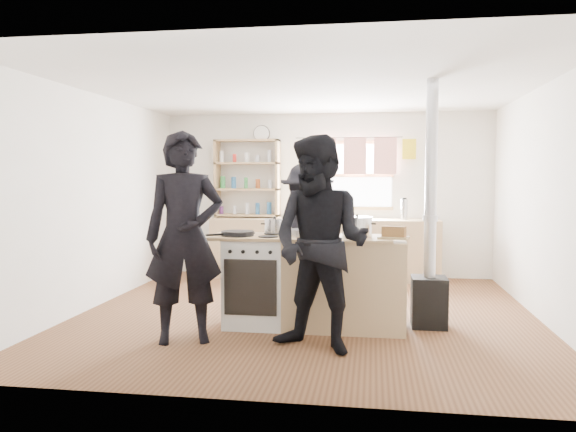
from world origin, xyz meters
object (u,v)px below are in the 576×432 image
object	(u,v)px
thermos	(404,209)
cooking_island	(314,282)
person_near_left	(184,237)
bread_board	(394,233)
skillet_greens	(238,233)
person_near_right	(320,244)
stockpot_counter	(357,227)
roast_tray	(308,232)
stockpot_stove	(275,226)
person_far	(307,236)
flue_heater	(430,264)

from	to	relation	value
thermos	cooking_island	world-z (taller)	thermos
person_near_left	bread_board	bearing A→B (deg)	-3.92
skillet_greens	person_near_right	xyz separation A→B (m)	(0.91, -0.70, -0.01)
stockpot_counter	roast_tray	bearing A→B (deg)	174.04
roast_tray	stockpot_stove	distance (m)	0.40
stockpot_stove	person_far	world-z (taller)	person_far
stockpot_stove	bread_board	bearing A→B (deg)	-14.25
bread_board	person_near_left	bearing A→B (deg)	-163.44
cooking_island	roast_tray	distance (m)	0.51
flue_heater	person_near_left	xyz separation A→B (m)	(-2.29, -0.87, 0.33)
bread_board	cooking_island	bearing A→B (deg)	172.34
cooking_island	stockpot_counter	distance (m)	0.71
thermos	stockpot_counter	distance (m)	2.82
roast_tray	bread_board	world-z (taller)	bread_board
stockpot_stove	thermos	bearing A→B (deg)	60.03
flue_heater	thermos	bearing A→B (deg)	92.71
stockpot_counter	bread_board	world-z (taller)	stockpot_counter
cooking_island	stockpot_stove	world-z (taller)	stockpot_stove
skillet_greens	roast_tray	distance (m)	0.72
stockpot_stove	person_near_left	bearing A→B (deg)	-127.92
bread_board	person_near_right	distance (m)	0.94
flue_heater	person_far	bearing A→B (deg)	153.44
stockpot_counter	person_near_right	world-z (taller)	person_near_right
thermos	skillet_greens	xyz separation A→B (m)	(-1.81, -2.85, -0.09)
skillet_greens	bread_board	size ratio (longest dim) A/B	1.46
thermos	flue_heater	xyz separation A→B (m)	(0.12, -2.57, -0.40)
roast_tray	flue_heater	distance (m)	1.28
skillet_greens	roast_tray	xyz separation A→B (m)	(0.70, 0.14, 0.01)
person_near_left	person_near_right	size ratio (longest dim) A/B	1.03
flue_heater	person_near_right	world-z (taller)	flue_heater
thermos	person_near_right	world-z (taller)	person_near_right
stockpot_stove	person_near_right	distance (m)	1.14
thermos	person_far	xyz separation A→B (m)	(-1.21, -1.91, -0.21)
roast_tray	bread_board	size ratio (longest dim) A/B	1.22
thermos	stockpot_counter	world-z (taller)	thermos
thermos	bread_board	world-z (taller)	thermos
stockpot_stove	cooking_island	bearing A→B (deg)	-24.95
flue_heater	stockpot_stove	bearing A→B (deg)	179.61
skillet_greens	stockpot_counter	xyz separation A→B (m)	(1.20, 0.09, 0.07)
person_near_left	person_far	world-z (taller)	person_near_left
thermos	skillet_greens	bearing A→B (deg)	-122.42
person_near_left	person_near_right	distance (m)	1.27
thermos	person_near_right	distance (m)	3.66
stockpot_counter	bread_board	distance (m)	0.38
skillet_greens	person_near_right	size ratio (longest dim) A/B	0.25
roast_tray	person_near_right	size ratio (longest dim) A/B	0.21
skillet_greens	thermos	bearing A→B (deg)	57.58
roast_tray	person_far	bearing A→B (deg)	97.47
thermos	cooking_island	size ratio (longest dim) A/B	0.15
stockpot_counter	bread_board	size ratio (longest dim) A/B	0.94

